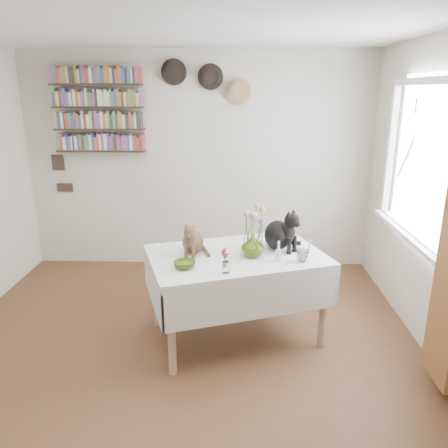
{
  "coord_description": "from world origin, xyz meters",
  "views": [
    {
      "loc": [
        0.44,
        -2.81,
        2.06
      ],
      "look_at": [
        0.35,
        0.48,
        1.05
      ],
      "focal_mm": 35.0,
      "sensor_mm": 36.0,
      "label": 1
    }
  ],
  "objects_px": {
    "black_cat": "(278,228)",
    "bookshelf_unit": "(98,111)",
    "dining_table": "(236,275)",
    "flower_vase": "(253,246)",
    "tabby_cat": "(193,236)"
  },
  "relations": [
    {
      "from": "black_cat",
      "to": "flower_vase",
      "type": "relative_size",
      "value": 1.95
    },
    {
      "from": "flower_vase",
      "to": "bookshelf_unit",
      "type": "xyz_separation_m",
      "value": [
        -1.68,
        1.64,
        0.99
      ]
    },
    {
      "from": "dining_table",
      "to": "black_cat",
      "type": "xyz_separation_m",
      "value": [
        0.35,
        0.15,
        0.37
      ]
    },
    {
      "from": "black_cat",
      "to": "flower_vase",
      "type": "distance_m",
      "value": 0.31
    },
    {
      "from": "tabby_cat",
      "to": "flower_vase",
      "type": "distance_m",
      "value": 0.5
    },
    {
      "from": "dining_table",
      "to": "flower_vase",
      "type": "bearing_deg",
      "value": -22.25
    },
    {
      "from": "black_cat",
      "to": "bookshelf_unit",
      "type": "relative_size",
      "value": 0.37
    },
    {
      "from": "black_cat",
      "to": "tabby_cat",
      "type": "bearing_deg",
      "value": 140.96
    },
    {
      "from": "dining_table",
      "to": "flower_vase",
      "type": "height_order",
      "value": "flower_vase"
    },
    {
      "from": "dining_table",
      "to": "tabby_cat",
      "type": "distance_m",
      "value": 0.49
    },
    {
      "from": "flower_vase",
      "to": "bookshelf_unit",
      "type": "relative_size",
      "value": 0.19
    },
    {
      "from": "tabby_cat",
      "to": "black_cat",
      "type": "bearing_deg",
      "value": 18.18
    },
    {
      "from": "tabby_cat",
      "to": "black_cat",
      "type": "relative_size",
      "value": 0.77
    },
    {
      "from": "tabby_cat",
      "to": "flower_vase",
      "type": "bearing_deg",
      "value": -0.99
    },
    {
      "from": "black_cat",
      "to": "bookshelf_unit",
      "type": "distance_m",
      "value": 2.54
    }
  ]
}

